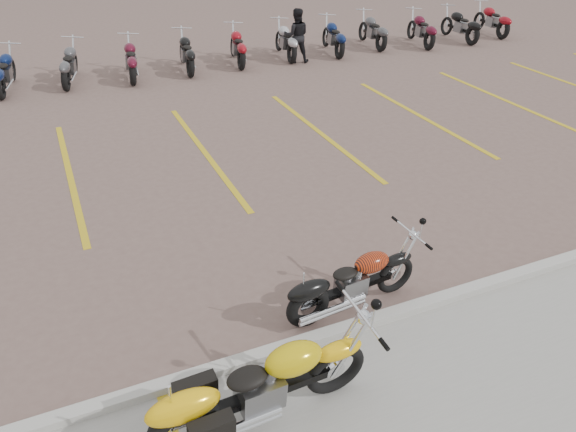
% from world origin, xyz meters
% --- Properties ---
extents(ground, '(100.00, 100.00, 0.00)m').
position_xyz_m(ground, '(0.00, 0.00, 0.00)').
color(ground, '#6F584F').
rests_on(ground, ground).
extents(curb, '(60.00, 0.18, 0.12)m').
position_xyz_m(curb, '(0.00, -2.00, 0.06)').
color(curb, '#ADAAA3').
rests_on(curb, ground).
extents(parking_stripes, '(38.00, 5.50, 0.01)m').
position_xyz_m(parking_stripes, '(0.00, 4.00, 0.00)').
color(parking_stripes, gold).
rests_on(parking_stripes, ground).
extents(yellow_cruiser, '(2.39, 0.37, 0.98)m').
position_xyz_m(yellow_cruiser, '(-1.45, -2.79, 0.49)').
color(yellow_cruiser, black).
rests_on(yellow_cruiser, ground).
extents(flame_cruiser, '(1.96, 0.35, 0.81)m').
position_xyz_m(flame_cruiser, '(0.29, -1.60, 0.40)').
color(flame_cruiser, black).
rests_on(flame_cruiser, ground).
extents(person_b, '(0.96, 0.86, 1.63)m').
position_xyz_m(person_b, '(4.65, 9.57, 0.81)').
color(person_b, black).
rests_on(person_b, ground).
extents(bg_bike_row, '(22.37, 2.07, 1.10)m').
position_xyz_m(bg_bike_row, '(2.05, 10.10, 0.55)').
color(bg_bike_row, black).
rests_on(bg_bike_row, ground).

